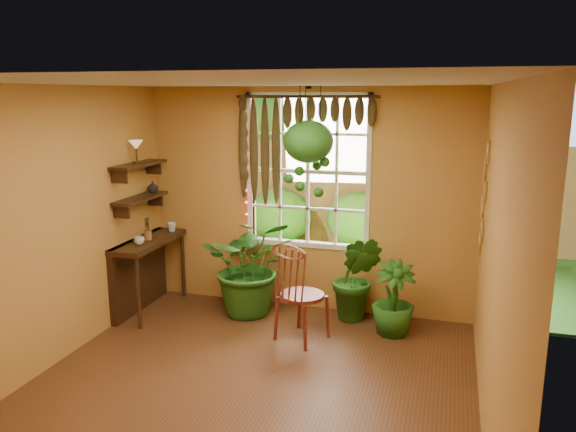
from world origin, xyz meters
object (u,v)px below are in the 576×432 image
windsor_chair (300,308)px  potted_plant_left (251,265)px  potted_plant_mid (357,278)px  counter_ledge (142,266)px  hanging_basket (308,149)px

windsor_chair → potted_plant_left: (-0.76, 0.57, 0.24)m
potted_plant_left → potted_plant_mid: bearing=6.8°
potted_plant_mid → counter_ledge: bearing=-171.2°
counter_ledge → potted_plant_left: 1.35m
counter_ledge → potted_plant_left: size_ratio=0.99×
potted_plant_left → potted_plant_mid: 1.26m
counter_ledge → windsor_chair: size_ratio=0.95×
windsor_chair → hanging_basket: size_ratio=1.03×
counter_ledge → hanging_basket: hanging_basket is taller
counter_ledge → potted_plant_left: (1.33, 0.25, 0.05)m
potted_plant_mid → windsor_chair: bearing=-124.2°
potted_plant_left → potted_plant_mid: (1.25, 0.15, -0.09)m
potted_plant_left → hanging_basket: (0.69, 0.02, 1.41)m
windsor_chair → potted_plant_left: bearing=167.3°
counter_ledge → windsor_chair: 2.12m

